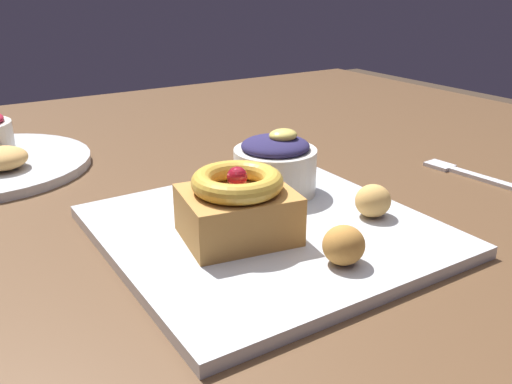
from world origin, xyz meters
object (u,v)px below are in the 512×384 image
back_pastry (2,158)px  fork (462,172)px  fritter_middle (345,245)px  front_plate (267,230)px  berry_ramekin (275,165)px  fritter_front (373,201)px  cake_slice (238,206)px

back_pastry → fork: size_ratio=0.50×
fritter_middle → fork: fritter_middle is taller
back_pastry → front_plate: bearing=-59.2°
berry_ramekin → fritter_front: berry_ramekin is taller
fritter_front → fritter_middle: 0.11m
fritter_front → fork: (0.21, 0.05, -0.03)m
fork → fritter_front: bearing=99.7°
front_plate → back_pastry: 0.37m
cake_slice → fork: bearing=3.7°
fritter_front → back_pastry: 0.46m
cake_slice → fritter_front: size_ratio=3.02×
front_plate → fritter_middle: size_ratio=8.19×
fork → fritter_middle: bearing=106.0°
cake_slice → berry_ramekin: (0.09, 0.08, 0.00)m
fritter_middle → fritter_front: bearing=33.7°
berry_ramekin → fritter_front: (0.05, -0.11, -0.02)m
front_plate → cake_slice: bearing=-169.0°
cake_slice → back_pastry: 0.36m
berry_ramekin → fritter_middle: bearing=-104.4°
cake_slice → fritter_front: (0.14, -0.03, -0.01)m
berry_ramekin → fritter_middle: berry_ramekin is taller
fritter_middle → back_pastry: size_ratio=0.59×
fork → back_pastry: bearing=54.2°
back_pastry → fritter_middle: bearing=-64.0°
cake_slice → back_pastry: (-0.15, 0.32, -0.02)m
front_plate → fritter_front: fritter_front is taller
cake_slice → fork: cake_slice is taller
fritter_front → back_pastry: fritter_front is taller
fritter_front → fork: fritter_front is taller
berry_ramekin → front_plate: bearing=-129.2°
fork → front_plate: bearing=88.1°
berry_ramekin → cake_slice: bearing=-140.7°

